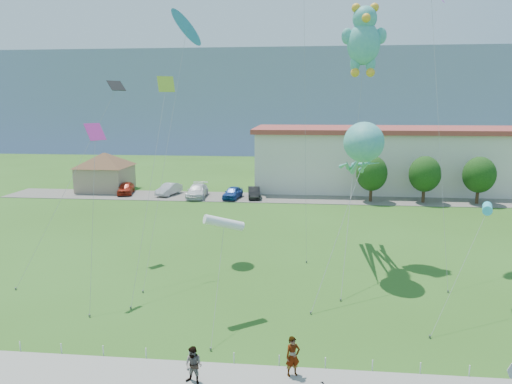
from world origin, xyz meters
TOP-DOWN VIEW (x-y plane):
  - ground at (0.00, 0.00)m, footprint 160.00×160.00m
  - sidewalk at (0.00, -2.75)m, footprint 80.00×2.50m
  - parking_strip at (0.00, 35.00)m, footprint 70.00×6.00m
  - hill_ridge at (0.00, 120.00)m, footprint 160.00×50.00m
  - pavilion at (-24.00, 38.00)m, footprint 9.20×9.20m
  - warehouse at (26.00, 44.00)m, footprint 61.00×15.00m
  - rope_fence at (0.00, -1.30)m, footprint 26.05×0.05m
  - tree_near at (10.00, 34.00)m, footprint 3.60×3.60m
  - tree_mid at (16.00, 34.00)m, footprint 3.60×3.60m
  - tree_far at (22.00, 34.00)m, footprint 3.60×3.60m
  - pedestrian_left at (1.60, -2.11)m, footprint 0.73×0.62m
  - pedestrian_right at (-2.38, -3.07)m, footprint 0.91×0.79m
  - parked_car_red at (-20.31, 35.54)m, footprint 2.67×4.65m
  - parked_car_silver at (-14.70, 35.52)m, footprint 2.59×4.55m
  - parked_car_white at (-10.82, 34.43)m, footprint 2.40×5.44m
  - parked_car_blue at (-6.36, 34.07)m, footprint 2.33×4.37m
  - parked_car_black at (-3.83, 34.65)m, footprint 1.93×4.19m
  - octopus_kite at (5.78, 11.84)m, footprint 4.65×13.78m
  - teddy_bear_kite at (6.13, 15.34)m, footprint 3.54×10.71m
  - small_kite_pink at (-9.97, 5.49)m, footprint 1.35×4.22m
  - small_kite_black at (-12.19, 12.33)m, footprint 4.60×8.65m
  - small_kite_yellow at (-7.31, 10.05)m, footprint 1.29×8.18m
  - small_kite_blue at (-6.81, 14.81)m, footprint 1.80×10.03m
  - small_kite_white at (-2.21, 3.56)m, footprint 0.50×5.15m
  - small_kite_cyan at (11.95, 5.89)m, footprint 4.04×5.28m

SIDE VIEW (x-z plane):
  - ground at x=0.00m, z-range 0.00..0.00m
  - parking_strip at x=0.00m, z-range 0.00..0.06m
  - sidewalk at x=0.00m, z-range 0.00..0.10m
  - rope_fence at x=0.00m, z-range 0.00..0.50m
  - parked_car_black at x=-3.83m, z-range 0.06..1.39m
  - parked_car_blue at x=-6.36m, z-range 0.06..1.48m
  - parked_car_silver at x=-14.70m, z-range 0.06..1.48m
  - parked_car_red at x=-20.31m, z-range 0.06..1.55m
  - parked_car_white at x=-10.82m, z-range 0.06..1.61m
  - pedestrian_right at x=-2.38m, z-range 0.10..1.68m
  - pedestrian_left at x=1.60m, z-range 0.10..1.81m
  - pavilion at x=-24.00m, z-range 0.52..5.52m
  - tree_near at x=10.00m, z-range 0.65..6.12m
  - tree_mid at x=16.00m, z-range 0.65..6.12m
  - tree_far at x=22.00m, z-range 0.65..6.12m
  - warehouse at x=26.00m, z-range 0.02..8.22m
  - small_kite_white at x=-2.21m, z-range 2.30..7.83m
  - small_kite_cyan at x=11.95m, z-range 2.58..8.69m
  - octopus_kite at x=5.78m, z-range 2.96..13.13m
  - small_kite_pink at x=-9.97m, z-range 3.64..13.78m
  - small_kite_black at x=-12.19m, z-range 4.47..17.50m
  - small_kite_yellow at x=-7.31m, z-range 4.52..17.54m
  - hill_ridge at x=0.00m, z-range 0.00..25.00m
  - teddy_bear_kite at x=6.13m, z-range 6.75..25.07m
  - small_kite_blue at x=-6.81m, z-range 7.66..25.17m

